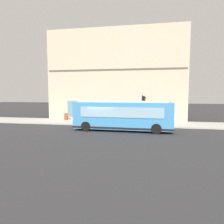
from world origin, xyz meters
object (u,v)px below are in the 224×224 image
city_bus_nearside (123,116)px  traffic_light_near_corner (143,104)px  pedestrian_near_building_entrance (78,114)px  newspaper_vending_box (66,117)px  pedestrian_walking_along_curb (129,115)px  fire_hydrant (109,119)px

city_bus_nearside → traffic_light_near_corner: traffic_light_near_corner is taller
traffic_light_near_corner → pedestrian_near_building_entrance: bearing=78.2°
newspaper_vending_box → city_bus_nearside: bearing=-123.9°
city_bus_nearside → traffic_light_near_corner: size_ratio=2.91×
traffic_light_near_corner → pedestrian_walking_along_curb: 2.66m
fire_hydrant → pedestrian_walking_along_curb: (-0.93, -2.77, 0.69)m
pedestrian_walking_along_curb → newspaper_vending_box: bearing=80.0°
traffic_light_near_corner → pedestrian_near_building_entrance: (1.81, 8.61, -1.43)m
fire_hydrant → pedestrian_near_building_entrance: size_ratio=0.43×
traffic_light_near_corner → newspaper_vending_box: size_ratio=3.86×
pedestrian_walking_along_curb → pedestrian_near_building_entrance: pedestrian_walking_along_curb is taller
fire_hydrant → pedestrian_near_building_entrance: bearing=97.2°
newspaper_vending_box → pedestrian_near_building_entrance: bearing=-118.1°
city_bus_nearside → pedestrian_walking_along_curb: size_ratio=5.59×
traffic_light_near_corner → fire_hydrant: traffic_light_near_corner is taller
fire_hydrant → city_bus_nearside: bearing=-154.2°
pedestrian_near_building_entrance → fire_hydrant: bearing=-82.8°
city_bus_nearside → pedestrian_near_building_entrance: 8.08m
city_bus_nearside → fire_hydrant: city_bus_nearside is taller
pedestrian_walking_along_curb → newspaper_vending_box: size_ratio=2.01×
pedestrian_walking_along_curb → pedestrian_near_building_entrance: bearing=86.5°
pedestrian_walking_along_curb → newspaper_vending_box: 9.16m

